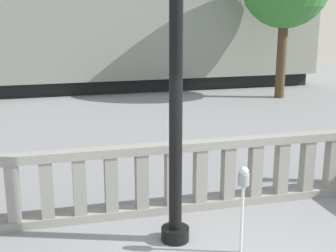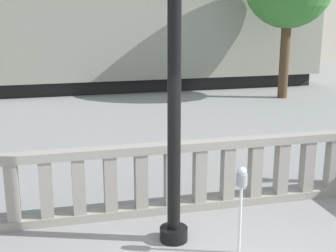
{
  "view_description": "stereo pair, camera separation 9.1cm",
  "coord_description": "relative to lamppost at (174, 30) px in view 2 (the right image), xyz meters",
  "views": [
    {
      "loc": [
        -2.13,
        -4.58,
        3.38
      ],
      "look_at": [
        -0.05,
        3.47,
        1.23
      ],
      "focal_mm": 50.0,
      "sensor_mm": 36.0,
      "label": 1
    },
    {
      "loc": [
        -2.04,
        -4.6,
        3.38
      ],
      "look_at": [
        -0.05,
        3.47,
        1.23
      ],
      "focal_mm": 50.0,
      "sensor_mm": 36.0,
      "label": 2
    }
  ],
  "objects": [
    {
      "name": "balustrade",
      "position": [
        0.45,
        0.97,
        -2.47
      ],
      "size": [
        15.09,
        0.24,
        1.2
      ],
      "color": "gray",
      "rests_on": "ground"
    },
    {
      "name": "lamppost",
      "position": [
        0.0,
        0.0,
        0.0
      ],
      "size": [
        0.42,
        0.42,
        6.36
      ],
      "color": "black",
      "rests_on": "ground"
    },
    {
      "name": "parking_meter",
      "position": [
        0.8,
        -0.58,
        -2.06
      ],
      "size": [
        0.16,
        0.16,
        1.28
      ],
      "color": "silver",
      "rests_on": "ground"
    },
    {
      "name": "train_far",
      "position": [
        -4.09,
        23.75,
        -1.12
      ],
      "size": [
        23.38,
        3.15,
        4.32
      ],
      "color": "black",
      "rests_on": "ground"
    }
  ]
}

